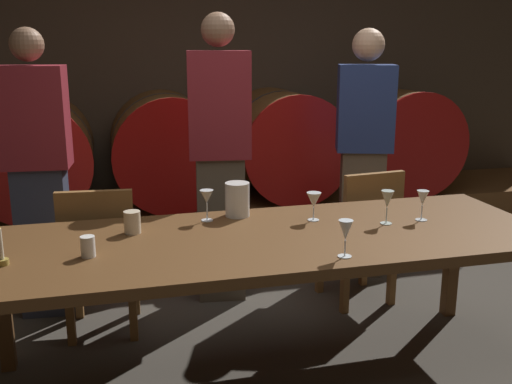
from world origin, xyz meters
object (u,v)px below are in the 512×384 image
Objects in this scene: chair_right at (363,230)px; candle_center at (1,254)px; chair_left at (100,254)px; wine_glass_left at (346,231)px; wine_barrel_center_left at (167,148)px; cup_right at (132,222)px; wine_barrel_far_left at (35,153)px; wine_glass_far_left at (207,198)px; guest_center at (220,158)px; guest_right at (364,152)px; cup_left at (88,246)px; dining_table at (269,248)px; wine_barrel_center_right at (282,143)px; wine_glass_right at (423,199)px; wine_barrel_far_right at (394,138)px; guest_left at (39,174)px; wine_glass_center_right at (387,200)px; wine_glass_center_left at (314,201)px; pitcher at (237,199)px.

candle_center reaches higher than chair_right.
wine_glass_left reaches higher than chair_left.
cup_right is (-0.37, -1.97, -0.01)m from wine_barrel_center_left.
wine_barrel_far_left is 1.01m from wine_barrel_center_left.
wine_glass_far_left is 0.82m from wine_glass_left.
chair_left is at bearing 146.77° from wine_glass_far_left.
guest_center is 1.60m from candle_center.
cup_left is at bearing 52.72° from guest_right.
wine_barrel_center_left is 0.53× the size of guest_center.
dining_table is 16.65× the size of wine_glass_left.
wine_barrel_center_right is 6.11× the size of wine_glass_right.
cup_right is (-0.86, 0.55, -0.06)m from wine_glass_left.
wine_glass_right is at bearing 3.97° from candle_center.
guest_left is (-2.88, -1.10, 0.07)m from wine_barrel_far_right.
wine_barrel_far_right reaches higher than wine_glass_far_left.
wine_barrel_center_left is 1.86m from wine_glass_far_left.
guest_left is 0.95× the size of guest_center.
guest_center is at bearing -147.61° from wine_barrel_far_right.
guest_right reaches higher than guest_left.
wine_barrel_center_left is 5.89× the size of wine_glass_left.
guest_right is at bearing 63.10° from wine_glass_left.
wine_barrel_center_left is 5.57× the size of wine_glass_center_right.
wine_barrel_center_left is (1.01, 0.00, 0.00)m from wine_barrel_far_left.
wine_glass_center_left is (0.29, 0.18, 0.17)m from dining_table.
dining_table is at bearing 144.86° from chair_left.
dining_table is at bearing -52.54° from wine_glass_far_left.
candle_center reaches higher than wine_glass_far_left.
guest_center reaches higher than wine_barrel_far_right.
wine_glass_far_left is at bearing -137.14° from wine_barrel_far_right.
wine_barrel_far_left is at bearing 134.37° from wine_glass_right.
wine_glass_left is (0.48, -0.67, -0.01)m from wine_glass_far_left.
wine_glass_center_left is at bearing -1.25° from cup_right.
wine_barrel_center_left reaches higher than pitcher.
guest_left is (-1.93, 0.37, 0.39)m from chair_right.
dining_table is at bearing 99.46° from guest_center.
wine_barrel_far_right is 5.57× the size of wine_glass_center_right.
wine_glass_center_right is at bearing 4.40° from cup_left.
chair_right is at bearing 21.45° from pitcher.
pitcher is (1.18, -1.81, 0.03)m from wine_barrel_far_left.
cup_right is at bearing 125.36° from guest_left.
candle_center reaches higher than chair_left.
guest_right is 1.37m from pitcher.
pitcher is (-1.83, -1.81, 0.03)m from wine_barrel_far_right.
chair_right is 5.47× the size of wine_glass_far_left.
wine_glass_far_left is (-0.24, 0.31, 0.18)m from dining_table.
wine_barrel_center_left is at bearing 180.00° from wine_barrel_far_right.
dining_table is at bearing -176.89° from wine_glass_right.
pitcher is at bearing -84.40° from wine_barrel_center_left.
wine_glass_far_left is (0.55, -0.36, 0.38)m from chair_left.
guest_left is at bearing 119.65° from cup_right.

